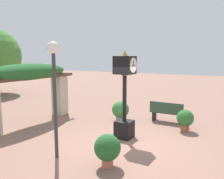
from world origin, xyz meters
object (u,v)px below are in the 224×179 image
Objects in this scene: potted_plant_near_right at (107,148)px; lamp_post at (54,75)px; potted_plant_far_left at (185,119)px; pedestal_clock at (125,94)px; potted_plant_near_left at (120,110)px; park_bench at (167,112)px.

lamp_post is at bearing 98.47° from potted_plant_near_right.
potted_plant_far_left is at bearing -14.58° from potted_plant_near_right.
potted_plant_near_right is 2.42m from lamp_post.
pedestal_clock is 3.65× the size of potted_plant_far_left.
potted_plant_far_left is (-0.12, -2.86, 0.01)m from potted_plant_near_left.
pedestal_clock is 2.70m from potted_plant_far_left.
potted_plant_near_left is 0.27× the size of lamp_post.
potted_plant_near_left is at bearing 23.74° from potted_plant_near_right.
potted_plant_near_left is at bearing 22.36° from park_bench.
pedestal_clock is at bearing 137.22° from potted_plant_far_left.
potted_plant_near_right is (-2.20, -0.64, -1.07)m from pedestal_clock.
potted_plant_far_left is at bearing -31.40° from lamp_post.
pedestal_clock reaches higher than park_bench.
potted_plant_near_left is (1.93, 1.18, -1.10)m from pedestal_clock.
pedestal_clock is 3.48× the size of potted_plant_near_left.
park_bench reaches higher than potted_plant_far_left.
park_bench is at bearing -17.35° from lamp_post.
potted_plant_far_left is 0.26× the size of lamp_post.
pedestal_clock is 2.52m from potted_plant_near_left.
potted_plant_near_right is at bearing 89.33° from park_bench.
pedestal_clock is at bearing 16.12° from potted_plant_near_right.
potted_plant_far_left is (1.81, -1.68, -1.09)m from pedestal_clock.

